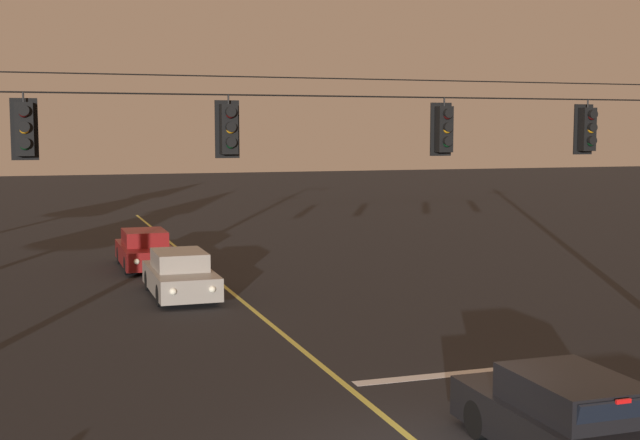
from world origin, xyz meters
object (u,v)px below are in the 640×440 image
object	(u,v)px
car_oncoming_lead	(180,275)
traffic_light_right_inner	(587,129)
car_oncoming_trailing	(145,250)
traffic_light_centre	(444,129)
traffic_light_left_inner	(229,129)
traffic_light_leftmost	(24,129)
car_waiting_near_lane	(568,421)

from	to	relation	value
car_oncoming_lead	traffic_light_right_inner	bearing A→B (deg)	-52.23
traffic_light_right_inner	car_oncoming_trailing	xyz separation A→B (m)	(-7.90, 15.73, -4.46)
traffic_light_centre	traffic_light_left_inner	bearing A→B (deg)	180.00
traffic_light_leftmost	traffic_light_centre	size ratio (longest dim) A/B	1.00
traffic_light_leftmost	car_waiting_near_lane	size ratio (longest dim) A/B	0.28
traffic_light_left_inner	traffic_light_leftmost	bearing A→B (deg)	180.00
traffic_light_centre	car_waiting_near_lane	xyz separation A→B (m)	(-0.55, -5.45, -4.46)
car_waiting_near_lane	car_oncoming_trailing	world-z (taller)	same
car_oncoming_lead	traffic_light_centre	bearing A→B (deg)	-67.55
car_oncoming_lead	traffic_light_leftmost	bearing A→B (deg)	-113.80
car_oncoming_trailing	car_waiting_near_lane	bearing A→B (deg)	-79.77
traffic_light_leftmost	traffic_light_centre	world-z (taller)	same
traffic_light_right_inner	car_oncoming_lead	bearing A→B (deg)	127.77
traffic_light_centre	car_oncoming_lead	xyz separation A→B (m)	(-4.03, 9.76, -4.46)
traffic_light_right_inner	car_oncoming_trailing	bearing A→B (deg)	116.67
traffic_light_leftmost	car_oncoming_trailing	distance (m)	16.83
traffic_light_right_inner	car_oncoming_lead	size ratio (longest dim) A/B	0.28
traffic_light_left_inner	traffic_light_right_inner	bearing A→B (deg)	0.00
car_oncoming_trailing	traffic_light_right_inner	bearing A→B (deg)	-63.33
traffic_light_left_inner	car_oncoming_trailing	xyz separation A→B (m)	(0.23, 15.73, -4.46)
traffic_light_leftmost	car_oncoming_lead	bearing A→B (deg)	66.20
traffic_light_left_inner	car_oncoming_lead	bearing A→B (deg)	86.67
traffic_light_centre	traffic_light_right_inner	distance (m)	3.53
traffic_light_left_inner	traffic_light_centre	size ratio (longest dim) A/B	1.00
traffic_light_left_inner	car_waiting_near_lane	distance (m)	8.13
traffic_light_leftmost	traffic_light_centre	xyz separation A→B (m)	(8.34, 0.00, 0.00)
traffic_light_centre	traffic_light_right_inner	bearing A→B (deg)	0.00
traffic_light_right_inner	car_oncoming_trailing	world-z (taller)	traffic_light_right_inner
traffic_light_centre	car_waiting_near_lane	world-z (taller)	traffic_light_centre
traffic_light_left_inner	car_oncoming_lead	xyz separation A→B (m)	(0.57, 9.76, -4.46)
car_oncoming_lead	car_oncoming_trailing	size ratio (longest dim) A/B	1.00
car_oncoming_trailing	traffic_light_leftmost	bearing A→B (deg)	-104.15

